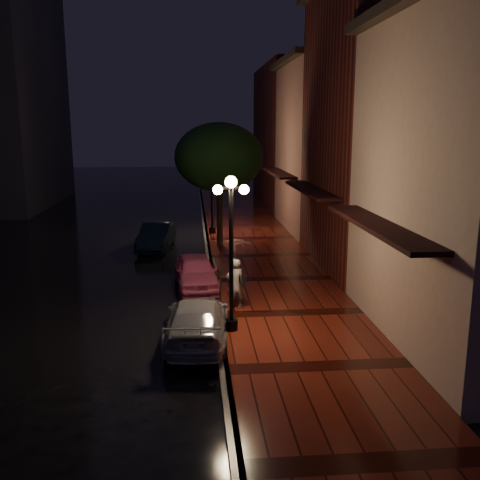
# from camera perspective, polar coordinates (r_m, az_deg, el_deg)

# --- Properties ---
(ground) EXTENTS (120.00, 120.00, 0.00)m
(ground) POSITION_cam_1_polar(r_m,az_deg,el_deg) (19.96, -2.98, -4.72)
(ground) COLOR black
(ground) RESTS_ON ground
(sidewalk) EXTENTS (4.50, 60.00, 0.15)m
(sidewalk) POSITION_cam_1_polar(r_m,az_deg,el_deg) (20.14, 3.44, -4.34)
(sidewalk) COLOR #47140C
(sidewalk) RESTS_ON ground
(curb) EXTENTS (0.25, 60.00, 0.15)m
(curb) POSITION_cam_1_polar(r_m,az_deg,el_deg) (19.94, -2.99, -4.51)
(curb) COLOR #595451
(curb) RESTS_ON ground
(storefront_mid) EXTENTS (5.00, 8.00, 11.00)m
(storefront_mid) POSITION_cam_1_polar(r_m,az_deg,el_deg) (22.46, 15.14, 10.99)
(storefront_mid) COLOR #511914
(storefront_mid) RESTS_ON ground
(storefront_far) EXTENTS (5.00, 8.00, 9.00)m
(storefront_far) POSITION_cam_1_polar(r_m,az_deg,el_deg) (30.13, 9.77, 9.48)
(storefront_far) COLOR #8C5951
(storefront_far) RESTS_ON ground
(storefront_extra) EXTENTS (5.00, 12.00, 10.00)m
(storefront_extra) POSITION_cam_1_polar(r_m,az_deg,el_deg) (39.86, 6.09, 10.88)
(storefront_extra) COLOR #511914
(storefront_extra) RESTS_ON ground
(streetlamp_near) EXTENTS (0.96, 0.36, 4.31)m
(streetlamp_near) POSITION_cam_1_polar(r_m,az_deg,el_deg) (14.49, -0.95, -0.50)
(streetlamp_near) COLOR black
(streetlamp_near) RESTS_ON sidewalk
(streetlamp_far) EXTENTS (0.96, 0.36, 4.31)m
(streetlamp_far) POSITION_cam_1_polar(r_m,az_deg,el_deg) (28.30, -3.03, 5.62)
(streetlamp_far) COLOR black
(streetlamp_far) RESTS_ON sidewalk
(street_tree) EXTENTS (4.16, 4.16, 5.80)m
(street_tree) POSITION_cam_1_polar(r_m,az_deg,el_deg) (25.18, -2.22, 8.60)
(street_tree) COLOR black
(street_tree) RESTS_ON sidewalk
(pink_car) EXTENTS (1.79, 3.71, 1.22)m
(pink_car) POSITION_cam_1_polar(r_m,az_deg,el_deg) (19.35, -4.73, -3.40)
(pink_car) COLOR #D75884
(pink_car) RESTS_ON ground
(navy_car) EXTENTS (1.81, 3.94, 1.25)m
(navy_car) POSITION_cam_1_polar(r_m,az_deg,el_deg) (25.70, -8.90, 0.39)
(navy_car) COLOR black
(navy_car) RESTS_ON ground
(silver_car) EXTENTS (1.93, 4.18, 1.18)m
(silver_car) POSITION_cam_1_polar(r_m,az_deg,el_deg) (14.70, -4.56, -8.53)
(silver_car) COLOR #9E9DA4
(silver_car) RESTS_ON ground
(woman_with_umbrella) EXTENTS (0.93, 0.95, 2.24)m
(woman_with_umbrella) POSITION_cam_1_polar(r_m,az_deg,el_deg) (16.49, -0.52, -2.42)
(woman_with_umbrella) COLOR white
(woman_with_umbrella) RESTS_ON sidewalk
(parking_meter) EXTENTS (0.13, 0.12, 1.18)m
(parking_meter) POSITION_cam_1_polar(r_m,az_deg,el_deg) (16.90, -2.12, -4.77)
(parking_meter) COLOR black
(parking_meter) RESTS_ON sidewalk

